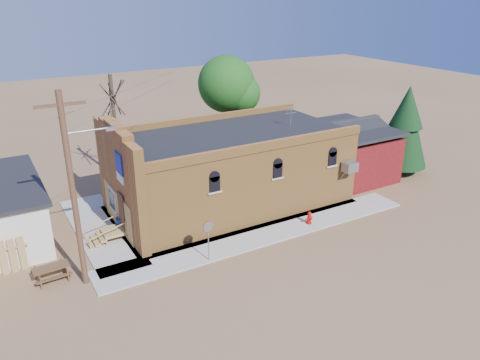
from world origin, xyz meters
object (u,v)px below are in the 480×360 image
brick_bar (227,170)px  picnic_table (51,271)px  fire_hydrant (309,218)px  trash_barrel (121,225)px  utility_pole (74,188)px  stop_sign (208,230)px

brick_bar → picnic_table: bearing=-163.9°
fire_hydrant → trash_barrel: 10.71m
utility_pole → fire_hydrant: utility_pole is taller
brick_bar → stop_sign: 6.85m
trash_barrel → utility_pole: bearing=-125.6°
utility_pole → stop_sign: bearing=-11.8°
brick_bar → stop_sign: bearing=-126.4°
utility_pole → trash_barrel: bearing=54.4°
fire_hydrant → stop_sign: bearing=-174.3°
stop_sign → trash_barrel: 6.06m
utility_pole → trash_barrel: (2.84, 3.97, -4.28)m
brick_bar → utility_pole: utility_pole is taller
fire_hydrant → trash_barrel: size_ratio=0.91×
fire_hydrant → stop_sign: stop_sign is taller
stop_sign → picnic_table: (-7.10, 2.27, -1.31)m
fire_hydrant → picnic_table: fire_hydrant is taller
brick_bar → stop_sign: brick_bar is taller
brick_bar → utility_pole: bearing=-156.3°
stop_sign → picnic_table: stop_sign is taller
picnic_table → utility_pole: bearing=-41.2°
fire_hydrant → brick_bar: bearing=119.9°
stop_sign → trash_barrel: stop_sign is taller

